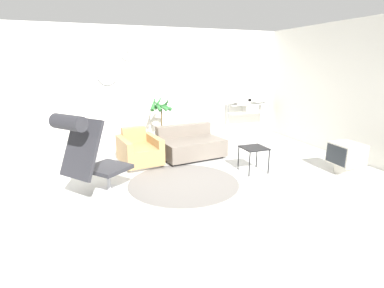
# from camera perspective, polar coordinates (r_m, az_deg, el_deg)

# --- Properties ---
(ground_plane) EXTENTS (12.00, 12.00, 0.00)m
(ground_plane) POSITION_cam_1_polar(r_m,az_deg,el_deg) (5.42, -0.72, -5.91)
(ground_plane) COLOR silver
(wall_back) EXTENTS (12.00, 0.09, 2.80)m
(wall_back) POSITION_cam_1_polar(r_m,az_deg,el_deg) (7.70, -7.75, 10.94)
(wall_back) COLOR silver
(wall_back) RESTS_ON ground_plane
(wall_right) EXTENTS (0.06, 12.00, 2.80)m
(wall_right) POSITION_cam_1_polar(r_m,az_deg,el_deg) (7.09, 27.57, 9.04)
(wall_right) COLOR silver
(wall_right) RESTS_ON ground_plane
(round_rug) EXTENTS (1.86, 1.86, 0.01)m
(round_rug) POSITION_cam_1_polar(r_m,az_deg,el_deg) (5.07, -1.62, -7.40)
(round_rug) COLOR slate
(round_rug) RESTS_ON ground_plane
(lounge_chair) EXTENTS (1.12, 1.05, 1.30)m
(lounge_chair) POSITION_cam_1_polar(r_m,az_deg,el_deg) (4.47, -19.24, -1.06)
(lounge_chair) COLOR #BCBCC1
(lounge_chair) RESTS_ON ground_plane
(armchair_red) EXTENTS (0.82, 1.00, 0.68)m
(armchair_red) POSITION_cam_1_polar(r_m,az_deg,el_deg) (6.03, -10.04, -1.34)
(armchair_red) COLOR silver
(armchair_red) RESTS_ON ground_plane
(couch_low) EXTENTS (1.38, 1.06, 0.65)m
(couch_low) POSITION_cam_1_polar(r_m,az_deg,el_deg) (6.39, -0.34, -0.30)
(couch_low) COLOR black
(couch_low) RESTS_ON ground_plane
(side_table) EXTENTS (0.44, 0.44, 0.46)m
(side_table) POSITION_cam_1_polar(r_m,az_deg,el_deg) (5.58, 11.70, -1.10)
(side_table) COLOR black
(side_table) RESTS_ON ground_plane
(crt_television) EXTENTS (0.49, 0.54, 0.56)m
(crt_television) POSITION_cam_1_polar(r_m,az_deg,el_deg) (6.11, 27.23, -2.10)
(crt_television) COLOR beige
(crt_television) RESTS_ON ground_plane
(potted_plant) EXTENTS (0.55, 0.55, 1.24)m
(potted_plant) POSITION_cam_1_polar(r_m,az_deg,el_deg) (7.21, -5.84, 3.75)
(potted_plant) COLOR brown
(potted_plant) RESTS_ON ground_plane
(shelf_unit) EXTENTS (1.19, 0.28, 1.95)m
(shelf_unit) POSITION_cam_1_polar(r_m,az_deg,el_deg) (8.46, 10.73, 7.49)
(shelf_unit) COLOR #BCBCC1
(shelf_unit) RESTS_ON ground_plane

